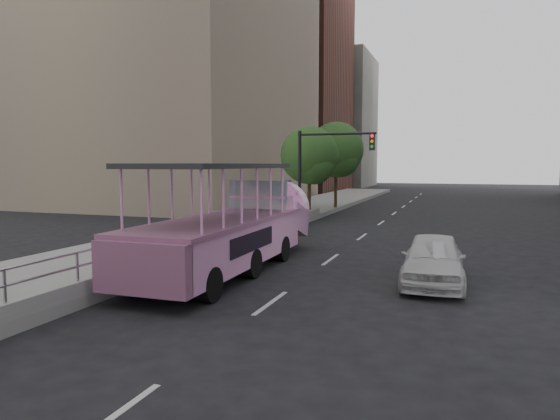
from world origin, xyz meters
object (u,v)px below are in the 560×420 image
(duck_boat, at_px, (234,230))
(car, at_px, (433,259))
(parking_sign, at_px, (288,200))
(street_tree_near, at_px, (311,158))
(traffic_signal, at_px, (321,163))
(street_tree_far, at_px, (337,152))

(duck_boat, distance_m, car, 6.30)
(parking_sign, relative_size, street_tree_near, 0.46)
(traffic_signal, bearing_deg, duck_boat, -89.55)
(parking_sign, xyz_separation_m, street_tree_near, (-0.77, 6.41, 2.15))
(duck_boat, xyz_separation_m, traffic_signal, (-0.09, 11.02, 2.22))
(street_tree_near, height_order, street_tree_far, street_tree_far)
(car, relative_size, traffic_signal, 0.81)
(car, relative_size, street_tree_near, 0.74)
(duck_boat, height_order, street_tree_near, street_tree_near)
(traffic_signal, relative_size, street_tree_near, 0.91)
(traffic_signal, height_order, street_tree_near, street_tree_near)
(parking_sign, height_order, traffic_signal, traffic_signal)
(parking_sign, bearing_deg, duck_boat, -83.54)
(car, distance_m, street_tree_far, 22.24)
(traffic_signal, relative_size, street_tree_far, 0.81)
(car, bearing_deg, duck_boat, 177.41)
(street_tree_near, bearing_deg, car, -61.31)
(parking_sign, distance_m, street_tree_far, 12.70)
(parking_sign, height_order, street_tree_far, street_tree_far)
(car, bearing_deg, traffic_signal, 117.98)
(duck_boat, height_order, parking_sign, duck_boat)
(car, height_order, parking_sign, parking_sign)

